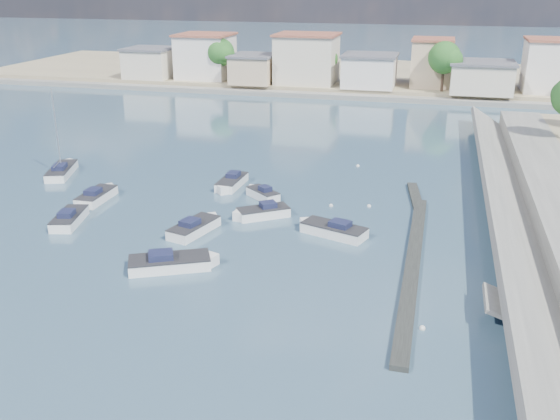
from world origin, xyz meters
name	(u,v)px	position (x,y,z in m)	size (l,w,h in m)	color
ground	(366,150)	(0.00, 40.00, 0.00)	(400.00, 400.00, 0.00)	#325265
breakwater	(414,247)	(6.90, 12.69, 0.17)	(2.00, 31.02, 0.35)	black
far_shore_land	(399,77)	(0.00, 92.00, 0.70)	(160.00, 40.00, 1.40)	gray
far_shore_quay	(390,99)	(0.00, 71.00, 0.40)	(160.00, 2.50, 0.80)	slate
far_town	(461,67)	(10.71, 76.92, 4.93)	(113.01, 12.80, 8.35)	beige
shore_trees	(446,66)	(8.34, 68.11, 6.22)	(74.56, 38.32, 7.92)	#38281E
motorboat_a	(70,218)	(-20.68, 11.24, 0.38)	(2.80, 5.23, 1.48)	white
motorboat_b	(196,227)	(-9.96, 11.92, 0.38)	(3.10, 5.37, 1.48)	white
motorboat_c	(331,230)	(0.48, 14.04, 0.38)	(5.72, 3.52, 1.48)	white
motorboat_d	(261,213)	(-5.87, 16.18, 0.38)	(4.53, 3.92, 1.48)	white
motorboat_e	(98,196)	(-21.31, 16.73, 0.38)	(1.93, 5.24, 1.48)	white
motorboat_f	(262,194)	(-7.12, 20.90, 0.38)	(3.61, 3.35, 1.48)	white
motorboat_g	(231,183)	(-10.83, 23.14, 0.38)	(1.96, 5.27, 1.48)	white
motorboat_h	(174,263)	(-9.00, 5.42, 0.38)	(6.09, 4.39, 1.48)	white
sailboat	(62,170)	(-28.80, 22.82, 0.42)	(3.63, 6.36, 9.00)	white
mooring_buoys	(402,243)	(6.01, 13.59, 0.05)	(13.97, 35.72, 0.36)	silver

